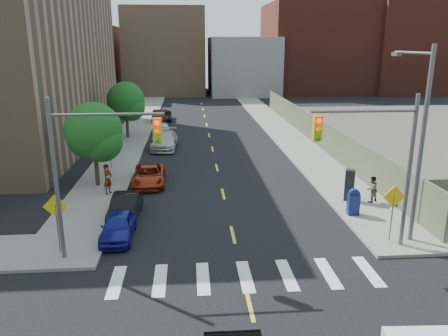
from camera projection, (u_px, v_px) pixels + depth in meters
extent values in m
cube|color=gray|center=(141.00, 120.00, 52.79)|extent=(3.50, 73.00, 0.15)
cube|color=gray|center=(268.00, 118.00, 54.00)|extent=(3.50, 73.00, 0.15)
cube|color=#686E4D|center=(313.00, 129.00, 40.89)|extent=(0.12, 44.00, 2.50)
cube|color=#592319|center=(75.00, 61.00, 77.35)|extent=(14.00, 18.00, 12.00)
cube|color=#8C6B4C|center=(166.00, 52.00, 80.10)|extent=(14.00, 16.00, 15.00)
cube|color=gray|center=(242.00, 66.00, 79.97)|extent=(12.00, 16.00, 10.00)
cube|color=#592319|center=(315.00, 49.00, 82.15)|extent=(18.00, 18.00, 16.00)
cube|color=#592319|center=(402.00, 43.00, 81.21)|extent=(14.00, 16.00, 18.00)
cylinder|color=#8C6B4C|center=(427.00, 15.00, 80.14)|extent=(1.80, 1.80, 28.00)
cylinder|color=#59595E|center=(56.00, 183.00, 17.86)|extent=(0.18, 0.18, 7.00)
cylinder|color=#59595E|center=(107.00, 114.00, 17.26)|extent=(4.50, 0.12, 0.12)
cube|color=#E5A50C|center=(157.00, 131.00, 17.61)|extent=(0.35, 0.30, 1.05)
cylinder|color=#59595E|center=(409.00, 174.00, 19.03)|extent=(0.18, 0.18, 7.00)
cylinder|color=#59595E|center=(364.00, 111.00, 18.08)|extent=(4.50, 0.12, 0.12)
cube|color=#E5A50C|center=(317.00, 129.00, 18.12)|extent=(0.35, 0.30, 1.05)
cylinder|color=#59595E|center=(421.00, 149.00, 19.29)|extent=(0.20, 0.20, 9.00)
cylinder|color=#59595E|center=(413.00, 53.00, 19.79)|extent=(0.12, 3.50, 0.12)
cube|color=#59595E|center=(397.00, 54.00, 21.35)|extent=(0.25, 0.60, 0.18)
cylinder|color=#59595E|center=(58.00, 230.00, 18.95)|extent=(0.06, 0.06, 2.40)
cube|color=yellow|center=(55.00, 206.00, 18.65)|extent=(1.06, 0.04, 1.06)
cylinder|color=#59595E|center=(391.00, 219.00, 20.12)|extent=(0.06, 0.06, 2.40)
cube|color=yellow|center=(394.00, 197.00, 19.82)|extent=(1.06, 0.04, 1.06)
cylinder|color=#59595E|center=(110.00, 154.00, 31.88)|extent=(0.06, 0.06, 2.40)
cube|color=yellow|center=(109.00, 139.00, 31.58)|extent=(1.06, 0.04, 1.06)
cylinder|color=#332114|center=(97.00, 168.00, 28.00)|extent=(0.28, 0.28, 2.64)
sphere|color=#144618|center=(94.00, 131.00, 27.34)|extent=(3.60, 3.60, 3.60)
sphere|color=#144618|center=(101.00, 141.00, 27.26)|extent=(2.64, 2.64, 2.64)
sphere|color=#144618|center=(89.00, 136.00, 27.81)|extent=(2.88, 2.88, 2.88)
cylinder|color=#332114|center=(127.00, 125.00, 42.37)|extent=(0.28, 0.28, 2.64)
sphere|color=#144618|center=(126.00, 101.00, 41.71)|extent=(3.60, 3.60, 3.60)
sphere|color=#144618|center=(131.00, 107.00, 41.63)|extent=(2.64, 2.64, 2.64)
sphere|color=#144618|center=(122.00, 104.00, 42.18)|extent=(2.88, 2.88, 2.88)
imported|color=navy|center=(118.00, 226.00, 20.83)|extent=(1.50, 3.64, 1.23)
imported|color=black|center=(125.00, 207.00, 23.20)|extent=(1.53, 3.94, 1.28)
imported|color=#9A270F|center=(149.00, 175.00, 28.80)|extent=(2.15, 4.49, 1.24)
imported|color=#B6B9BF|center=(165.00, 140.00, 38.57)|extent=(2.36, 5.29, 1.51)
imported|color=silver|center=(163.00, 129.00, 44.28)|extent=(1.85, 3.82, 1.26)
imported|color=#43140D|center=(159.00, 116.00, 51.51)|extent=(1.52, 4.25, 1.40)
imported|color=black|center=(163.00, 115.00, 52.59)|extent=(2.16, 4.44, 1.22)
cube|color=navy|center=(353.00, 204.00, 23.33)|extent=(0.61, 0.48, 1.12)
cylinder|color=navy|center=(354.00, 194.00, 23.16)|extent=(0.59, 0.30, 0.58)
cube|color=black|center=(349.00, 185.00, 25.35)|extent=(0.68, 0.62, 1.85)
imported|color=gray|center=(108.00, 179.00, 26.45)|extent=(0.68, 0.80, 1.85)
imported|color=gray|center=(372.00, 189.00, 25.12)|extent=(0.92, 0.83, 1.53)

